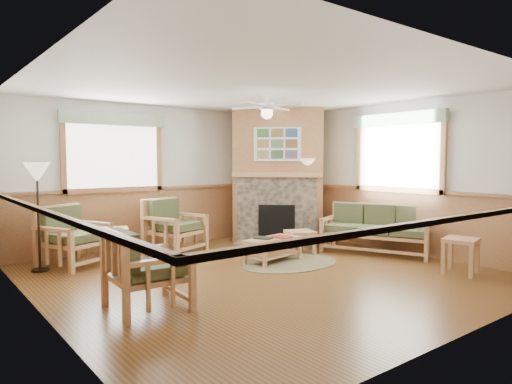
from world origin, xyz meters
TOP-DOWN VIEW (x-y plane):
  - floor at (0.00, 0.00)m, footprint 6.00×6.00m
  - ceiling at (0.00, 0.00)m, footprint 6.00×6.00m
  - wall_back at (0.00, 3.00)m, footprint 6.00×0.02m
  - wall_front at (0.00, -3.00)m, footprint 6.00×0.02m
  - wall_left at (-3.00, 0.00)m, footprint 0.02×6.00m
  - wall_right at (3.00, 0.00)m, footprint 0.02×6.00m
  - wainscot at (0.00, 0.00)m, footprint 6.00×6.00m
  - fireplace at (2.05, 2.05)m, footprint 3.11×3.11m
  - window_back at (-1.10, 2.96)m, footprint 1.90×0.16m
  - window_right at (2.96, -0.20)m, footprint 0.16×1.90m
  - ceiling_fan at (0.30, 0.30)m, footprint 1.59×1.59m
  - sofa at (2.55, -0.05)m, footprint 2.02×1.45m
  - armchair_back_left at (-2.04, 2.22)m, footprint 1.12×1.12m
  - armchair_back_right at (-0.26, 2.24)m, footprint 1.10×1.10m
  - armchair_left at (-2.00, -0.42)m, footprint 0.85×0.85m
  - coffee_table at (0.62, 0.53)m, footprint 1.04×0.65m
  - end_table_chairs at (-1.33, 2.41)m, footprint 0.57×0.56m
  - end_table_sofa at (2.29, -1.76)m, footprint 0.57×0.56m
  - footstool at (1.44, 0.76)m, footprint 0.61×0.61m
  - braided_rug at (0.77, 0.26)m, footprint 2.00×2.00m
  - floor_lamp_left at (-2.55, 2.21)m, footprint 0.46×0.46m
  - floor_lamp_right at (2.23, 1.39)m, footprint 0.39×0.39m
  - book_red at (0.77, 0.48)m, footprint 0.27×0.33m
  - book_dark at (0.47, 0.60)m, footprint 0.28×0.32m

SIDE VIEW (x-z plane):
  - floor at x=0.00m, z-range -0.01..0.00m
  - braided_rug at x=0.77m, z-range 0.00..0.01m
  - coffee_table at x=0.62m, z-range 0.00..0.39m
  - footstool at x=1.44m, z-range 0.00..0.41m
  - end_table_chairs at x=-1.33m, z-range 0.00..0.52m
  - end_table_sofa at x=2.29m, z-range 0.00..0.53m
  - book_dark at x=0.47m, z-range 0.40..0.43m
  - book_red at x=0.77m, z-range 0.40..0.43m
  - sofa at x=2.55m, z-range 0.00..0.86m
  - armchair_left at x=-2.00m, z-range 0.00..0.91m
  - armchair_back_left at x=-2.04m, z-range 0.00..0.95m
  - armchair_back_right at x=-0.26m, z-range 0.00..0.96m
  - wainscot at x=0.00m, z-range 0.00..1.10m
  - floor_lamp_left at x=-2.55m, z-range 0.00..1.64m
  - floor_lamp_right at x=2.23m, z-range 0.00..1.70m
  - wall_back at x=0.00m, z-range 0.00..2.70m
  - wall_front at x=0.00m, z-range 0.00..2.70m
  - wall_left at x=-3.00m, z-range 0.00..2.70m
  - wall_right at x=3.00m, z-range 0.00..2.70m
  - fireplace at x=2.05m, z-range 0.00..2.70m
  - window_back at x=-1.10m, z-range 1.78..3.28m
  - window_right at x=2.96m, z-range 1.78..3.28m
  - ceiling_fan at x=0.30m, z-range 2.48..2.84m
  - ceiling at x=0.00m, z-range 2.70..2.71m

